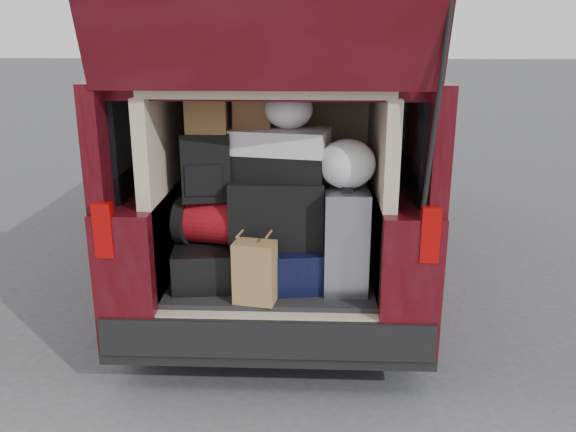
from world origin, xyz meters
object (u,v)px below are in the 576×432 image
Objects in this scene: black_soft_case at (277,211)px; twotone_duffel at (274,152)px; black_hardshell at (211,259)px; backpack at (205,167)px; kraft_bag at (255,272)px; red_duffel at (213,221)px; silver_roller at (345,238)px; navy_hardshell at (281,261)px.

black_soft_case is 0.35m from twotone_duffel.
black_hardshell is 1.48× the size of backpack.
kraft_bag is 0.85× the size of red_duffel.
black_hardshell is 1.41× the size of red_duffel.
silver_roller reaches higher than black_hardshell.
kraft_bag reaches higher than navy_hardshell.
backpack is at bearing -156.63° from twotone_duffel.
twotone_duffel is (-0.43, 0.15, 0.48)m from silver_roller.
silver_roller is at bearing -7.94° from twotone_duffel.
twotone_duffel is at bearing 87.74° from kraft_bag.
red_duffel is 0.76× the size of black_soft_case.
backpack reaches higher than black_hardshell.
black_hardshell is 0.47m from kraft_bag.
kraft_bag is (-0.13, -0.32, 0.06)m from navy_hardshell.
navy_hardshell is at bearing -9.74° from black_hardshell.
red_duffel is (-0.79, 0.08, 0.07)m from silver_roller.
black_hardshell is 0.78m from twotone_duffel.
kraft_bag is at bearing -155.85° from silver_roller.
backpack reaches higher than silver_roller.
kraft_bag is 0.43m from black_soft_case.
backpack reaches higher than red_duffel.
black_hardshell is 1.08× the size of black_soft_case.
backpack is (-0.42, -0.01, 0.27)m from black_soft_case.
backpack is (-0.83, 0.06, 0.41)m from silver_roller.
twotone_duffel is at bearing 112.03° from navy_hardshell.
red_duffel is 0.66× the size of twotone_duffel.
navy_hardshell is at bearing -48.26° from twotone_duffel.
black_soft_case reaches higher than navy_hardshell.
black_hardshell is 1.67× the size of kraft_bag.
kraft_bag is 0.48m from red_duffel.
black_soft_case is 1.37× the size of backpack.
black_soft_case is at bearing -63.01° from twotone_duffel.
backpack is at bearing 145.21° from kraft_bag.
black_soft_case reaches higher than red_duffel.
black_soft_case reaches higher than silver_roller.
twotone_duffel reaches higher than kraft_bag.
twotone_duffel is (0.39, 0.05, 0.67)m from black_hardshell.
backpack is at bearing 173.11° from navy_hardshell.
black_soft_case is (0.11, 0.32, 0.26)m from kraft_bag.
black_soft_case is (0.39, -0.01, 0.07)m from red_duffel.
black_hardshell is at bearing 168.30° from navy_hardshell.
navy_hardshell is 1.01× the size of black_soft_case.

